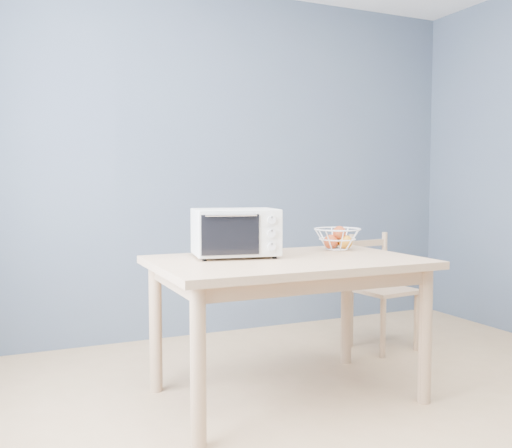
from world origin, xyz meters
name	(u,v)px	position (x,y,z in m)	size (l,w,h in m)	color
room	(423,146)	(0.00, 0.00, 1.30)	(4.01, 4.51, 2.61)	tan
dining_table	(287,277)	(-0.19, 0.83, 0.65)	(1.40, 0.90, 0.75)	tan
toaster_oven	(232,232)	(-0.44, 1.00, 0.89)	(0.49, 0.38, 0.26)	silver
fruit_basket	(337,238)	(0.27, 1.06, 0.82)	(0.35, 0.35, 0.14)	white
dining_chair	(380,292)	(0.83, 1.40, 0.39)	(0.42, 0.42, 0.79)	tan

